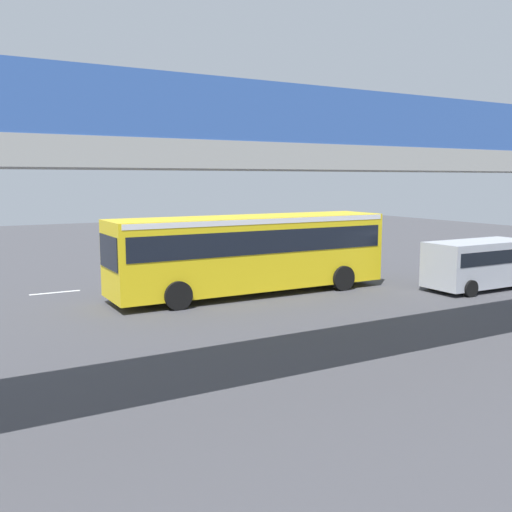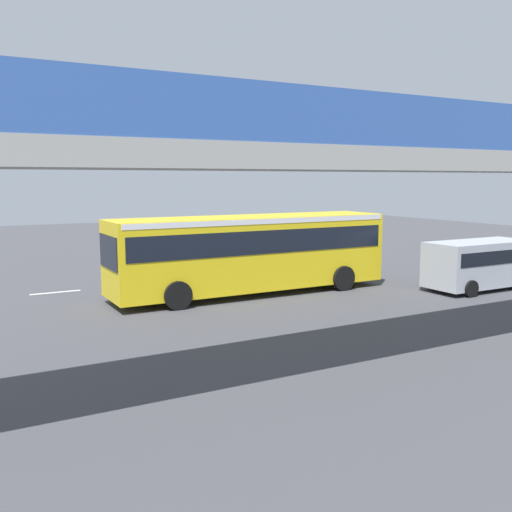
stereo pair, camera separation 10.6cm
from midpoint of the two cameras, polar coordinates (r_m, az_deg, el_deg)
name	(u,v)px [view 1 (the left image)]	position (r m, az deg, el deg)	size (l,w,h in m)	color
ground	(216,290)	(24.15, -4.16, -3.40)	(80.00, 80.00, 0.00)	#424247
city_bus	(251,248)	(23.07, -0.63, 0.83)	(11.54, 2.85, 3.15)	yellow
parked_van	(478,262)	(25.85, 21.17, -0.51)	(4.80, 2.17, 2.05)	#B7BCC6
traffic_sign	(178,239)	(26.70, -7.88, 1.71)	(0.08, 0.60, 2.80)	slate
lane_dash_leftmost	(299,270)	(29.40, 4.19, -1.40)	(2.00, 0.20, 0.01)	silver
lane_dash_left	(229,276)	(27.43, -2.81, -2.05)	(2.00, 0.20, 0.01)	silver
lane_dash_centre	(149,284)	(25.92, -10.75, -2.74)	(2.00, 0.20, 0.01)	silver
lane_dash_right	(55,293)	(24.97, -19.50, -3.45)	(2.00, 0.20, 0.01)	silver
pedestrian_overpass	(403,176)	(14.60, 14.24, 7.71)	(26.20, 2.60, 6.42)	#9E9E99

